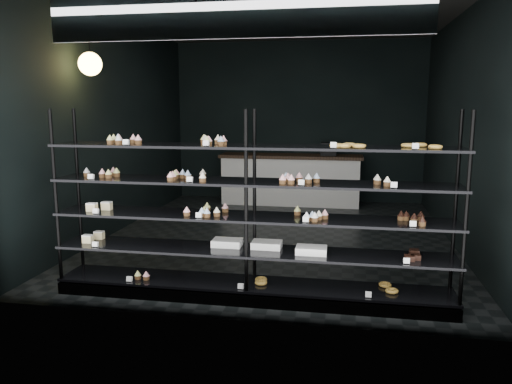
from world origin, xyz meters
TOP-DOWN VIEW (x-y plane):
  - room at (0.00, 0.00)m, footprint 5.01×6.01m
  - display_shelf at (0.03, -2.45)m, footprint 4.00×0.50m
  - signage at (0.00, -2.93)m, footprint 3.30×0.05m
  - pendant_lamp at (-2.20, -1.27)m, footprint 0.29×0.29m
  - service_counter at (-0.07, 2.50)m, footprint 2.77×0.65m

SIDE VIEW (x-z plane):
  - service_counter at x=-0.07m, z-range -0.11..1.12m
  - display_shelf at x=0.03m, z-range -0.33..1.58m
  - room at x=0.00m, z-range 0.00..3.20m
  - pendant_lamp at x=-2.20m, z-range 2.02..2.89m
  - signage at x=0.00m, z-range 2.50..3.00m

